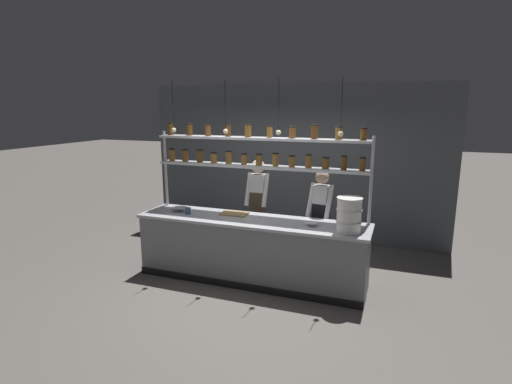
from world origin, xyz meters
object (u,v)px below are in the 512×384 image
object	(u,v)px
chef_center	(321,216)
spice_shelf_unit	(258,155)
cutting_board	(234,214)
prep_bowl_center_front	(311,224)
serving_cup_front	(188,211)
chef_left	(258,203)
prep_bowl_near_left	(180,210)
container_stack	(349,215)

from	to	relation	value
chef_center	spice_shelf_unit	bearing A→B (deg)	-150.73
spice_shelf_unit	cutting_board	distance (m)	0.94
prep_bowl_center_front	serving_cup_front	size ratio (longest dim) A/B	1.81
cutting_board	prep_bowl_center_front	world-z (taller)	prep_bowl_center_front
chef_left	prep_bowl_near_left	bearing A→B (deg)	-143.08
chef_center	prep_bowl_center_front	distance (m)	0.62
chef_center	container_stack	world-z (taller)	chef_center
prep_bowl_center_front	serving_cup_front	bearing A→B (deg)	-178.77
chef_left	cutting_board	xyz separation A→B (m)	(-0.15, -0.62, -0.03)
spice_shelf_unit	serving_cup_front	size ratio (longest dim) A/B	33.54
chef_center	prep_bowl_center_front	bearing A→B (deg)	-78.06
prep_bowl_near_left	prep_bowl_center_front	xyz separation A→B (m)	(2.04, -0.04, -0.01)
cutting_board	serving_cup_front	size ratio (longest dim) A/B	4.15
chef_center	prep_bowl_near_left	distance (m)	2.13
container_stack	cutting_board	xyz separation A→B (m)	(-1.70, 0.28, -0.22)
chef_center	container_stack	size ratio (longest dim) A/B	3.50
chef_center	prep_bowl_near_left	xyz separation A→B (m)	(-2.05, -0.58, 0.05)
cutting_board	serving_cup_front	bearing A→B (deg)	-161.73
prep_bowl_near_left	prep_bowl_center_front	world-z (taller)	prep_bowl_near_left
prep_bowl_near_left	serving_cup_front	bearing A→B (deg)	-23.92
chef_center	serving_cup_front	bearing A→B (deg)	-147.54
container_stack	prep_bowl_near_left	size ratio (longest dim) A/B	1.97
container_stack	prep_bowl_near_left	xyz separation A→B (m)	(-2.55, 0.15, -0.20)
chef_left	chef_center	size ratio (longest dim) A/B	1.05
chef_left	prep_bowl_center_front	xyz separation A→B (m)	(1.05, -0.80, -0.02)
container_stack	prep_bowl_center_front	world-z (taller)	container_stack
container_stack	chef_center	bearing A→B (deg)	124.29
spice_shelf_unit	prep_bowl_near_left	distance (m)	1.47
spice_shelf_unit	chef_left	xyz separation A→B (m)	(-0.16, 0.44, -0.84)
spice_shelf_unit	chef_left	distance (m)	0.96
spice_shelf_unit	chef_center	size ratio (longest dim) A/B	2.04
cutting_board	serving_cup_front	distance (m)	0.69
serving_cup_front	prep_bowl_near_left	bearing A→B (deg)	156.08
cutting_board	prep_bowl_center_front	distance (m)	1.21
spice_shelf_unit	prep_bowl_center_front	size ratio (longest dim) A/B	18.49
chef_center	serving_cup_front	size ratio (longest dim) A/B	16.44
spice_shelf_unit	chef_center	xyz separation A→B (m)	(0.89, 0.26, -0.90)
chef_center	prep_bowl_near_left	bearing A→B (deg)	-151.29
prep_bowl_center_front	container_stack	bearing A→B (deg)	-11.90
chef_left	prep_bowl_near_left	distance (m)	1.24
prep_bowl_near_left	prep_bowl_center_front	size ratio (longest dim) A/B	1.31
chef_left	prep_bowl_near_left	xyz separation A→B (m)	(-0.99, -0.75, -0.01)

